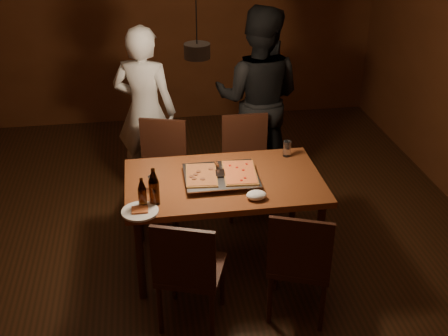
{
  "coord_description": "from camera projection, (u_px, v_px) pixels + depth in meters",
  "views": [
    {
      "loc": [
        -0.39,
        -3.72,
        2.85
      ],
      "look_at": [
        0.18,
        -0.03,
        0.85
      ],
      "focal_mm": 45.0,
      "sensor_mm": 36.0,
      "label": 1
    }
  ],
  "objects": [
    {
      "name": "water_glass_left",
      "position": [
        153.0,
        183.0,
        4.13
      ],
      "size": [
        0.07,
        0.07,
        0.11
      ],
      "primitive_type": "cylinder",
      "color": "silver",
      "rests_on": "dining_table"
    },
    {
      "name": "pendant_lamp",
      "position": [
        197.0,
        49.0,
        3.81
      ],
      "size": [
        0.18,
        0.18,
        1.1
      ],
      "color": "black",
      "rests_on": "ceiling"
    },
    {
      "name": "room_shell",
      "position": [
        198.0,
        99.0,
        3.98
      ],
      "size": [
        6.0,
        6.0,
        6.0
      ],
      "color": "#341A0E",
      "rests_on": "ground"
    },
    {
      "name": "diner_white",
      "position": [
        145.0,
        111.0,
        5.29
      ],
      "size": [
        0.7,
        0.57,
        1.64
      ],
      "primitive_type": "imported",
      "rotation": [
        0.0,
        0.0,
        2.8
      ],
      "color": "white",
      "rests_on": "floor"
    },
    {
      "name": "dining_table",
      "position": [
        224.0,
        188.0,
        4.31
      ],
      "size": [
        1.5,
        0.9,
        0.75
      ],
      "color": "brown",
      "rests_on": "floor"
    },
    {
      "name": "water_glass_right",
      "position": [
        287.0,
        149.0,
        4.6
      ],
      "size": [
        0.06,
        0.06,
        0.13
      ],
      "primitive_type": "cylinder",
      "color": "silver",
      "rests_on": "dining_table"
    },
    {
      "name": "spatula",
      "position": [
        219.0,
        173.0,
        4.24
      ],
      "size": [
        0.1,
        0.24,
        0.04
      ],
      "primitive_type": null,
      "rotation": [
        0.0,
        0.0,
        0.03
      ],
      "color": "silver",
      "rests_on": "pizza_tray"
    },
    {
      "name": "pizza_cheese",
      "position": [
        240.0,
        172.0,
        4.26
      ],
      "size": [
        0.27,
        0.41,
        0.02
      ],
      "primitive_type": "cube",
      "rotation": [
        0.0,
        0.0,
        -0.07
      ],
      "color": "gold",
      "rests_on": "pizza_tray"
    },
    {
      "name": "beer_bottle_b",
      "position": [
        154.0,
        187.0,
        3.9
      ],
      "size": [
        0.07,
        0.07,
        0.28
      ],
      "color": "black",
      "rests_on": "dining_table"
    },
    {
      "name": "chair_near_right",
      "position": [
        300.0,
        256.0,
        3.78
      ],
      "size": [
        0.54,
        0.54,
        0.49
      ],
      "rotation": [
        0.0,
        0.0,
        -0.37
      ],
      "color": "#38190F",
      "rests_on": "floor"
    },
    {
      "name": "chair_near_left",
      "position": [
        188.0,
        265.0,
        3.7
      ],
      "size": [
        0.54,
        0.54,
        0.49
      ],
      "rotation": [
        0.0,
        0.0,
        -0.34
      ],
      "color": "#38190F",
      "rests_on": "floor"
    },
    {
      "name": "pizza_meat",
      "position": [
        201.0,
        175.0,
        4.22
      ],
      "size": [
        0.26,
        0.38,
        0.02
      ],
      "primitive_type": "cube",
      "rotation": [
        0.0,
        0.0,
        -0.08
      ],
      "color": "maroon",
      "rests_on": "pizza_tray"
    },
    {
      "name": "napkin",
      "position": [
        256.0,
        195.0,
        4.01
      ],
      "size": [
        0.15,
        0.11,
        0.06
      ],
      "primitive_type": "ellipsoid",
      "color": "white",
      "rests_on": "dining_table"
    },
    {
      "name": "chair_far_left",
      "position": [
        161.0,
        161.0,
        5.01
      ],
      "size": [
        0.52,
        0.52,
        0.49
      ],
      "rotation": [
        0.0,
        0.0,
        2.85
      ],
      "color": "#38190F",
      "rests_on": "floor"
    },
    {
      "name": "pizza_tray",
      "position": [
        221.0,
        177.0,
        4.26
      ],
      "size": [
        0.58,
        0.49,
        0.05
      ],
      "primitive_type": "cube",
      "rotation": [
        0.0,
        0.0,
        0.07
      ],
      "color": "silver",
      "rests_on": "dining_table"
    },
    {
      "name": "diner_dark",
      "position": [
        258.0,
        99.0,
        5.39
      ],
      "size": [
        1.05,
        0.94,
        1.78
      ],
      "primitive_type": "imported",
      "rotation": [
        0.0,
        0.0,
        2.77
      ],
      "color": "black",
      "rests_on": "floor"
    },
    {
      "name": "chair_far_right",
      "position": [
        246.0,
        155.0,
        5.11
      ],
      "size": [
        0.42,
        0.42,
        0.49
      ],
      "rotation": [
        0.0,
        0.0,
        3.14
      ],
      "color": "#38190F",
      "rests_on": "floor"
    },
    {
      "name": "plate_slice",
      "position": [
        140.0,
        211.0,
        3.86
      ],
      "size": [
        0.26,
        0.26,
        0.03
      ],
      "color": "white",
      "rests_on": "dining_table"
    },
    {
      "name": "beer_bottle_a",
      "position": [
        142.0,
        193.0,
        3.88
      ],
      "size": [
        0.06,
        0.06,
        0.23
      ],
      "color": "black",
      "rests_on": "dining_table"
    }
  ]
}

